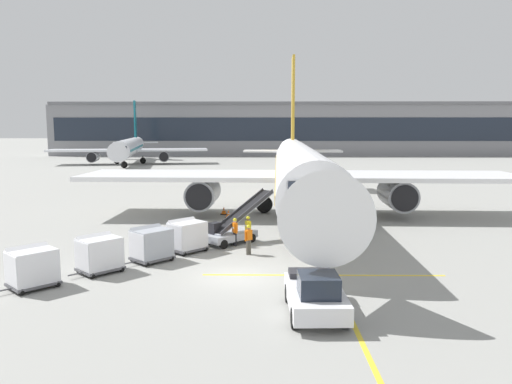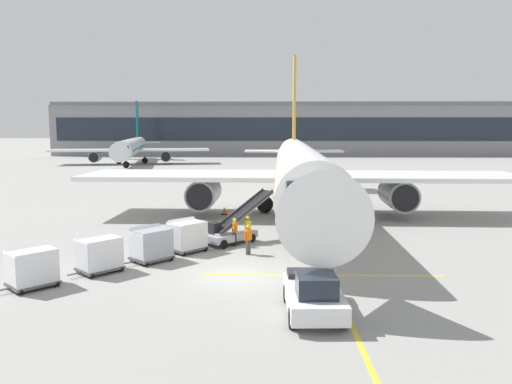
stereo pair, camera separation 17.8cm
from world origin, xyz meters
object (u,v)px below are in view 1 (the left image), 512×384
(belt_loader, at_px, (233,229))
(safety_cone_engine_keepout, at_px, (228,214))
(baggage_cart_second, at_px, (151,243))
(ground_crew_by_carts, at_px, (235,230))
(baggage_cart_third, at_px, (99,253))
(pushback_tug, at_px, (316,294))
(baggage_cart_lead, at_px, (187,235))
(distant_airplane, at_px, (129,148))
(parked_airplane, at_px, (299,170))
(ground_crew_marshaller, at_px, (248,228))
(baggage_cart_fourth, at_px, (32,266))
(ground_crew_by_loader, at_px, (249,237))
(safety_cone_wingtip, at_px, (224,211))

(belt_loader, distance_m, safety_cone_engine_keepout, 8.69)
(baggage_cart_second, relative_size, ground_crew_by_carts, 1.46)
(baggage_cart_third, relative_size, pushback_tug, 0.57)
(baggage_cart_second, xyz_separation_m, baggage_cart_third, (-2.15, -2.11, 0.00))
(baggage_cart_lead, bearing_deg, distant_airplane, 107.45)
(parked_airplane, height_order, ground_crew_marshaller, parked_airplane)
(parked_airplane, relative_size, baggage_cart_lead, 18.03)
(baggage_cart_lead, distance_m, baggage_cart_third, 5.69)
(pushback_tug, xyz_separation_m, safety_cone_engine_keepout, (-4.79, 20.70, -0.50))
(safety_cone_engine_keepout, bearing_deg, belt_loader, -84.39)
(pushback_tug, relative_size, ground_crew_by_carts, 2.56)
(baggage_cart_fourth, bearing_deg, baggage_cart_lead, 47.94)
(safety_cone_engine_keepout, bearing_deg, parked_airplane, 14.36)
(safety_cone_engine_keepout, bearing_deg, ground_crew_marshaller, -78.27)
(ground_crew_by_carts, bearing_deg, parked_airplane, 66.49)
(baggage_cart_fourth, bearing_deg, belt_loader, 46.09)
(safety_cone_engine_keepout, distance_m, distant_airplane, 63.15)
(ground_crew_marshaller, height_order, distant_airplane, distant_airplane)
(parked_airplane, height_order, baggage_cart_second, parked_airplane)
(baggage_cart_fourth, height_order, pushback_tug, baggage_cart_fourth)
(ground_crew_by_loader, xyz_separation_m, safety_cone_engine_keepout, (-1.93, 11.50, -0.67))
(baggage_cart_lead, height_order, ground_crew_marshaller, baggage_cart_lead)
(ground_crew_marshaller, bearing_deg, safety_cone_wingtip, 102.50)
(ground_crew_by_carts, bearing_deg, safety_cone_engine_keepout, 96.26)
(pushback_tug, height_order, ground_crew_by_loader, pushback_tug)
(safety_cone_engine_keepout, height_order, safety_cone_wingtip, safety_cone_engine_keepout)
(belt_loader, bearing_deg, baggage_cart_lead, -138.81)
(belt_loader, height_order, pushback_tug, belt_loader)
(baggage_cart_second, relative_size, ground_crew_marshaller, 1.46)
(baggage_cart_second, height_order, distant_airplane, distant_airplane)
(parked_airplane, bearing_deg, distant_airplane, 117.18)
(belt_loader, relative_size, baggage_cart_fourth, 1.81)
(baggage_cart_second, distance_m, baggage_cart_fourth, 6.34)
(baggage_cart_lead, height_order, baggage_cart_third, same)
(baggage_cart_second, height_order, ground_crew_marshaller, baggage_cart_second)
(parked_airplane, distance_m, ground_crew_by_carts, 12.21)
(baggage_cart_second, relative_size, pushback_tug, 0.57)
(parked_airplane, xyz_separation_m, ground_crew_marshaller, (-3.96, -10.23, -2.77))
(ground_crew_by_loader, height_order, safety_cone_engine_keepout, ground_crew_by_loader)
(baggage_cart_fourth, height_order, ground_crew_by_carts, baggage_cart_fourth)
(baggage_cart_lead, distance_m, ground_crew_marshaller, 4.11)
(pushback_tug, bearing_deg, belt_loader, 108.08)
(baggage_cart_lead, xyz_separation_m, pushback_tug, (6.50, -9.83, -0.17))
(baggage_cart_lead, relative_size, ground_crew_by_loader, 1.46)
(safety_cone_engine_keepout, bearing_deg, baggage_cart_second, -104.38)
(parked_airplane, relative_size, ground_crew_marshaller, 26.38)
(belt_loader, distance_m, baggage_cart_third, 9.08)
(ground_crew_by_carts, bearing_deg, pushback_tug, -71.59)
(belt_loader, distance_m, ground_crew_by_loader, 3.07)
(belt_loader, xyz_separation_m, ground_crew_marshaller, (0.97, -0.13, 0.11))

